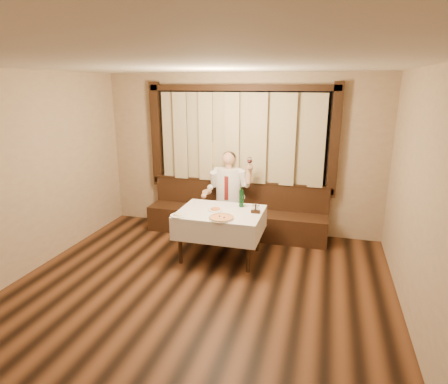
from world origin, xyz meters
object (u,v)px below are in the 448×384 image
(pizza, at_px, (221,218))
(pasta_red, at_px, (215,208))
(dining_table, at_px, (220,217))
(cruet_caddy, at_px, (256,210))
(green_bottle, at_px, (241,198))
(banquette, at_px, (236,217))
(seated_man, at_px, (228,188))
(pasta_cream, at_px, (178,214))

(pizza, distance_m, pasta_red, 0.39)
(dining_table, bearing_deg, cruet_caddy, 5.69)
(green_bottle, bearing_deg, cruet_caddy, -40.05)
(banquette, distance_m, seated_man, 0.57)
(dining_table, height_order, pizza, pizza)
(dining_table, distance_m, cruet_caddy, 0.56)
(pasta_cream, bearing_deg, pizza, 4.66)
(pizza, distance_m, seated_man, 1.29)
(pizza, xyz_separation_m, pasta_cream, (-0.64, -0.05, 0.02))
(banquette, distance_m, green_bottle, 0.98)
(banquette, distance_m, pasta_red, 1.12)
(dining_table, bearing_deg, pasta_red, 170.20)
(pasta_red, relative_size, pasta_cream, 1.03)
(dining_table, relative_size, pasta_cream, 5.39)
(banquette, relative_size, cruet_caddy, 22.20)
(pizza, relative_size, cruet_caddy, 2.59)
(banquette, height_order, green_bottle, green_bottle)
(pasta_cream, relative_size, cruet_caddy, 1.63)
(banquette, xyz_separation_m, dining_table, (0.00, -1.02, 0.34))
(dining_table, bearing_deg, green_bottle, 47.42)
(pizza, bearing_deg, seated_man, 101.14)
(banquette, height_order, dining_table, banquette)
(pasta_cream, bearing_deg, dining_table, 35.64)
(dining_table, relative_size, seated_man, 0.86)
(green_bottle, bearing_deg, dining_table, -132.58)
(pasta_red, height_order, pasta_cream, pasta_red)
(banquette, distance_m, dining_table, 1.08)
(dining_table, distance_m, seated_man, 0.96)
(cruet_caddy, bearing_deg, pizza, -139.37)
(seated_man, bearing_deg, green_bottle, -58.66)
(dining_table, relative_size, pasta_red, 5.24)
(cruet_caddy, bearing_deg, banquette, 117.09)
(pizza, distance_m, cruet_caddy, 0.57)
(banquette, relative_size, pasta_cream, 13.59)
(banquette, xyz_separation_m, seated_man, (-0.14, -0.09, 0.54))
(banquette, bearing_deg, pizza, -85.35)
(pizza, relative_size, green_bottle, 1.12)
(banquette, distance_m, pasta_cream, 1.57)
(pasta_cream, height_order, seated_man, seated_man)
(banquette, xyz_separation_m, pizza, (0.11, -1.35, 0.46))
(dining_table, distance_m, pasta_cream, 0.67)
(pasta_cream, bearing_deg, pasta_red, 41.45)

